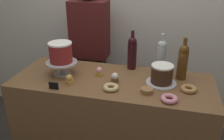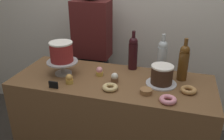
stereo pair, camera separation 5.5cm
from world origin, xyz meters
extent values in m
cube|color=silver|center=(0.00, 0.87, 1.30)|extent=(6.00, 0.05, 2.60)
cube|color=brown|center=(0.00, 0.00, 0.45)|extent=(1.53, 0.60, 0.90)
cylinder|color=#B2B2B7|center=(-0.41, -0.01, 0.91)|extent=(0.13, 0.13, 0.01)
cylinder|color=#B2B2B7|center=(-0.41, -0.01, 0.96)|extent=(0.04, 0.04, 0.09)
cylinder|color=#B2B2B7|center=(-0.41, -0.01, 1.01)|extent=(0.24, 0.24, 0.01)
cylinder|color=maroon|center=(-0.41, -0.01, 1.09)|extent=(0.18, 0.18, 0.14)
cylinder|color=white|center=(-0.41, -0.01, 1.17)|extent=(0.18, 0.18, 0.01)
cylinder|color=silver|center=(0.37, 0.03, 0.91)|extent=(0.22, 0.22, 0.01)
cylinder|color=#3D2619|center=(0.37, 0.03, 0.98)|extent=(0.16, 0.16, 0.13)
cylinder|color=white|center=(0.37, 0.03, 1.05)|extent=(0.16, 0.16, 0.01)
cylinder|color=black|center=(0.11, 0.25, 1.01)|extent=(0.08, 0.08, 0.22)
sphere|color=black|center=(0.11, 0.25, 1.14)|extent=(0.07, 0.07, 0.07)
cylinder|color=black|center=(0.11, 0.25, 1.19)|extent=(0.03, 0.03, 0.08)
cylinder|color=#B2BCC1|center=(0.35, 0.22, 1.01)|extent=(0.08, 0.08, 0.22)
sphere|color=#B2BCC1|center=(0.35, 0.22, 1.14)|extent=(0.07, 0.07, 0.07)
cylinder|color=#B2BCC1|center=(0.35, 0.22, 1.19)|extent=(0.03, 0.03, 0.08)
cylinder|color=#5B3814|center=(0.51, 0.15, 1.01)|extent=(0.08, 0.08, 0.22)
sphere|color=#5B3814|center=(0.51, 0.15, 1.14)|extent=(0.07, 0.07, 0.07)
cylinder|color=#5B3814|center=(0.51, 0.15, 1.19)|extent=(0.03, 0.03, 0.08)
cylinder|color=gold|center=(-0.29, -0.15, 0.92)|extent=(0.06, 0.06, 0.03)
sphere|color=#CC9347|center=(-0.29, -0.15, 0.95)|extent=(0.05, 0.05, 0.05)
cylinder|color=gold|center=(-0.11, 0.04, 0.92)|extent=(0.06, 0.06, 0.03)
sphere|color=pink|center=(-0.11, 0.04, 0.95)|extent=(0.05, 0.05, 0.05)
cylinder|color=brown|center=(0.03, -0.03, 0.92)|extent=(0.06, 0.06, 0.03)
sphere|color=white|center=(0.03, -0.03, 0.95)|extent=(0.05, 0.05, 0.05)
torus|color=pink|center=(0.43, -0.21, 0.92)|extent=(0.11, 0.11, 0.03)
torus|color=#E0C17F|center=(0.03, -0.15, 0.92)|extent=(0.11, 0.11, 0.03)
torus|color=#B27F47|center=(0.56, -0.04, 0.92)|extent=(0.11, 0.11, 0.03)
cylinder|color=olive|center=(0.28, -0.14, 0.91)|extent=(0.08, 0.08, 0.01)
cylinder|color=olive|center=(0.28, -0.14, 0.92)|extent=(0.08, 0.08, 0.01)
cylinder|color=olive|center=(0.28, -0.14, 0.93)|extent=(0.08, 0.08, 0.01)
cube|color=black|center=(-0.36, -0.25, 0.93)|extent=(0.07, 0.01, 0.05)
cube|color=black|center=(-0.37, 0.57, 0.42)|extent=(0.28, 0.18, 0.85)
cube|color=#4C1919|center=(-0.37, 0.57, 1.12)|extent=(0.36, 0.22, 0.55)
camera|label=1|loc=(0.40, -1.59, 1.73)|focal=38.39mm
camera|label=2|loc=(0.45, -1.58, 1.73)|focal=38.39mm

